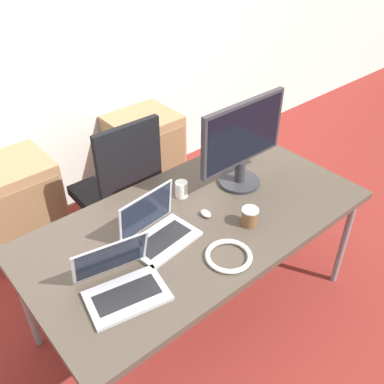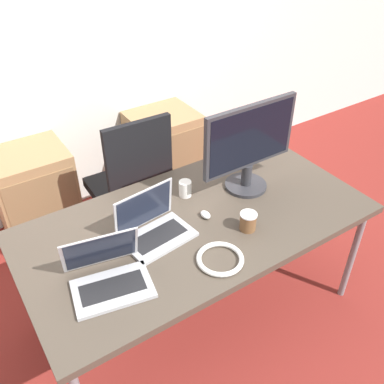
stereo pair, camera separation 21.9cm
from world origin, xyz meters
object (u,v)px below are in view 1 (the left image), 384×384
at_px(laptop_left, 121,283).
at_px(laptop_right, 158,230).
at_px(coffee_cup_brown, 250,217).
at_px(cabinet_right, 145,156).
at_px(mouse, 206,214).
at_px(coffee_cup_white, 181,189).
at_px(monitor, 242,142).
at_px(office_chair, 120,201).
at_px(cable_coil, 229,256).
at_px(cabinet_left, 19,208).

height_order(laptop_left, laptop_right, laptop_right).
bearing_deg(coffee_cup_brown, cabinet_right, 77.07).
bearing_deg(mouse, coffee_cup_white, 86.17).
relative_size(laptop_right, monitor, 0.62).
relative_size(laptop_left, mouse, 5.58).
height_order(office_chair, mouse, office_chair).
height_order(laptop_right, coffee_cup_white, laptop_right).
bearing_deg(cable_coil, laptop_right, 117.42).
bearing_deg(laptop_left, coffee_cup_white, 30.08).
bearing_deg(cabinet_left, office_chair, -37.53).
height_order(cabinet_right, laptop_left, laptop_left).
height_order(office_chair, monitor, monitor).
distance_m(office_chair, coffee_cup_white, 0.72).
relative_size(laptop_left, coffee_cup_brown, 3.86).
bearing_deg(office_chair, coffee_cup_brown, -79.87).
distance_m(cabinet_left, coffee_cup_brown, 1.67).
xyz_separation_m(laptop_right, coffee_cup_brown, (0.42, -0.22, -0.00)).
bearing_deg(laptop_right, cable_coil, -62.58).
relative_size(coffee_cup_brown, cable_coil, 0.44).
bearing_deg(cable_coil, cabinet_left, 107.32).
height_order(cabinet_right, cable_coil, cable_coil).
bearing_deg(cabinet_left, mouse, -63.98).
distance_m(cabinet_left, mouse, 1.44).
xyz_separation_m(office_chair, laptop_right, (-0.24, -0.79, 0.40)).
bearing_deg(cable_coil, cabinet_right, 69.36).
distance_m(cabinet_left, cabinet_right, 1.06).
bearing_deg(office_chair, cable_coil, -93.58).
distance_m(mouse, coffee_cup_brown, 0.24).
height_order(office_chair, laptop_right, office_chair).
xyz_separation_m(laptop_right, monitor, (0.65, 0.07, 0.23)).
xyz_separation_m(laptop_left, cable_coil, (0.49, -0.16, -0.04)).
relative_size(cabinet_left, laptop_left, 1.85).
bearing_deg(coffee_cup_brown, laptop_right, 152.19).
xyz_separation_m(cabinet_right, coffee_cup_white, (-0.44, -1.02, 0.43)).
height_order(laptop_left, coffee_cup_brown, laptop_left).
bearing_deg(monitor, cabinet_left, 130.04).
xyz_separation_m(cabinet_right, coffee_cup_brown, (-0.33, -1.44, 0.44)).
bearing_deg(mouse, office_chair, 93.85).
distance_m(laptop_left, cable_coil, 0.52).
distance_m(cabinet_left, monitor, 1.64).
bearing_deg(coffee_cup_white, cable_coil, -105.00).
xyz_separation_m(cabinet_left, cable_coil, (0.48, -1.55, 0.40)).
bearing_deg(cabinet_left, monitor, -49.96).
relative_size(laptop_right, cable_coil, 1.62).
bearing_deg(laptop_right, monitor, 6.39).
bearing_deg(mouse, cabinet_right, 69.83).
bearing_deg(laptop_right, coffee_cup_white, 32.17).
relative_size(coffee_cup_white, coffee_cup_brown, 0.95).
height_order(cabinet_left, coffee_cup_white, coffee_cup_white).
distance_m(monitor, cable_coil, 0.68).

